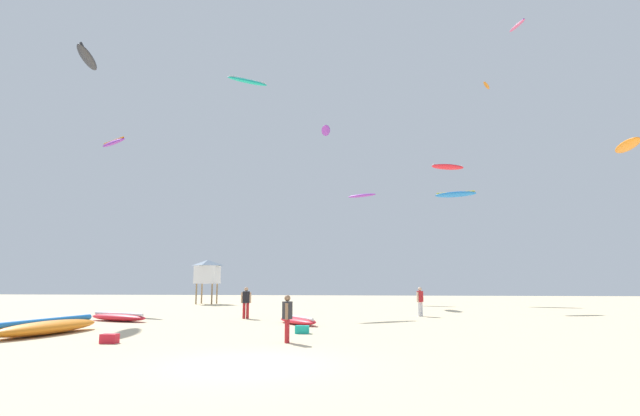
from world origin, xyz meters
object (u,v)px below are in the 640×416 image
(kite_aloft_4, at_px, (326,131))
(kite_aloft_5, at_px, (517,26))
(gear_bag, at_px, (302,330))
(kite_grounded_near, at_px, (298,320))
(person_foreground, at_px, (287,315))
(kite_aloft_0, at_px, (455,194))
(kite_aloft_6, at_px, (362,196))
(kite_grounded_far, at_px, (118,317))
(cooler_box, at_px, (109,339))
(kite_aloft_7, at_px, (486,85))
(kite_aloft_1, at_px, (248,81))
(kite_aloft_8, at_px, (448,167))
(kite_grounded_mid, at_px, (45,327))
(kite_aloft_3, at_px, (87,58))
(lifeguard_tower, at_px, (208,271))
(person_midground, at_px, (420,299))
(kite_aloft_2, at_px, (114,142))
(person_left, at_px, (246,300))
(kite_aloft_9, at_px, (627,146))

(kite_aloft_4, distance_m, kite_aloft_5, 22.12)
(gear_bag, bearing_deg, kite_aloft_4, 92.69)
(gear_bag, distance_m, kite_aloft_4, 32.57)
(kite_grounded_near, bearing_deg, person_foreground, -84.85)
(kite_aloft_0, height_order, kite_aloft_6, kite_aloft_6)
(kite_grounded_near, xyz_separation_m, kite_grounded_far, (-9.87, 0.85, 0.03))
(cooler_box, xyz_separation_m, kite_aloft_7, (22.52, 35.12, 23.41))
(kite_aloft_1, height_order, kite_aloft_8, kite_aloft_1)
(gear_bag, xyz_separation_m, kite_aloft_0, (11.77, 28.21, 10.64))
(kite_grounded_mid, distance_m, kite_aloft_3, 24.38)
(kite_aloft_3, bearing_deg, kite_aloft_7, 29.31)
(lifeguard_tower, relative_size, kite_aloft_7, 1.82)
(person_midground, xyz_separation_m, kite_grounded_far, (-16.61, -5.20, -0.81))
(kite_aloft_0, distance_m, kite_aloft_2, 32.17)
(person_midground, bearing_deg, cooler_box, -86.21)
(kite_grounded_far, xyz_separation_m, lifeguard_tower, (-1.73, 19.38, 2.83))
(kite_aloft_6, bearing_deg, kite_aloft_2, -146.48)
(kite_grounded_mid, distance_m, cooler_box, 4.54)
(kite_grounded_mid, distance_m, kite_aloft_4, 34.91)
(gear_bag, relative_size, kite_aloft_6, 0.17)
(kite_grounded_near, relative_size, lifeguard_tower, 0.81)
(lifeguard_tower, height_order, kite_aloft_8, kite_aloft_8)
(person_left, relative_size, kite_aloft_2, 0.54)
(kite_aloft_2, relative_size, kite_aloft_7, 1.45)
(gear_bag, distance_m, kite_aloft_7, 42.41)
(kite_grounded_mid, distance_m, kite_aloft_1, 28.14)
(kite_aloft_6, xyz_separation_m, kite_aloft_8, (7.26, -9.81, 0.55))
(kite_aloft_8, relative_size, kite_aloft_9, 0.89)
(lifeguard_tower, relative_size, kite_aloft_9, 1.21)
(lifeguard_tower, bearing_deg, person_left, -64.45)
(kite_aloft_8, bearing_deg, kite_grounded_mid, -133.27)
(person_foreground, relative_size, kite_aloft_2, 0.50)
(kite_aloft_0, xyz_separation_m, kite_aloft_1, (-19.24, -9.38, 8.76))
(gear_bag, xyz_separation_m, kite_aloft_6, (2.33, 29.36, 10.88))
(kite_grounded_mid, height_order, kite_aloft_8, kite_aloft_8)
(person_midground, xyz_separation_m, kite_aloft_7, (10.31, 21.19, 22.53))
(kite_grounded_mid, xyz_separation_m, lifeguard_tower, (-2.15, 25.91, 2.74))
(cooler_box, xyz_separation_m, kite_aloft_8, (15.86, 23.27, 11.43))
(kite_aloft_6, bearing_deg, kite_grounded_far, -118.07)
(kite_aloft_0, height_order, kite_aloft_2, kite_aloft_2)
(kite_aloft_5, xyz_separation_m, kite_aloft_9, (-0.21, -17.82, -17.77))
(person_midground, xyz_separation_m, gear_bag, (-5.95, -10.21, -0.88))
(kite_grounded_mid, bearing_deg, cooler_box, -29.09)
(kite_grounded_mid, height_order, kite_grounded_far, kite_grounded_mid)
(kite_aloft_1, relative_size, kite_aloft_5, 1.38)
(kite_aloft_0, bearing_deg, kite_aloft_5, -14.32)
(kite_aloft_6, bearing_deg, lifeguard_tower, -161.35)
(kite_aloft_1, distance_m, kite_aloft_3, 12.71)
(lifeguard_tower, distance_m, kite_aloft_5, 39.51)
(person_foreground, bearing_deg, kite_grounded_near, 91.78)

